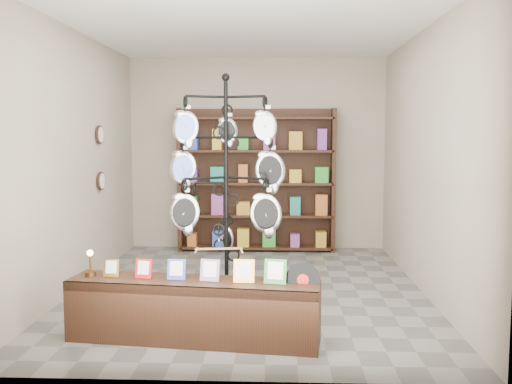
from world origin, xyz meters
TOP-DOWN VIEW (x-y plane):
  - ground at (0.00, 0.00)m, footprint 5.00×5.00m
  - room_envelope at (0.00, 0.00)m, footprint 5.00×5.00m
  - display_tree at (-0.17, -0.97)m, footprint 1.22×1.05m
  - front_shelf at (-0.39, -1.68)m, footprint 2.24×0.71m
  - back_shelving at (0.00, 2.30)m, footprint 2.42×0.36m
  - wall_clocks at (-1.97, 0.80)m, footprint 0.03×0.24m

SIDE VIEW (x-z plane):
  - ground at x=0.00m, z-range 0.00..0.00m
  - front_shelf at x=-0.39m, z-range -0.12..0.66m
  - back_shelving at x=0.00m, z-range -0.07..2.13m
  - display_tree at x=-0.17m, z-range 0.19..2.58m
  - wall_clocks at x=-1.97m, z-range 1.08..1.92m
  - room_envelope at x=0.00m, z-range -0.65..4.35m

